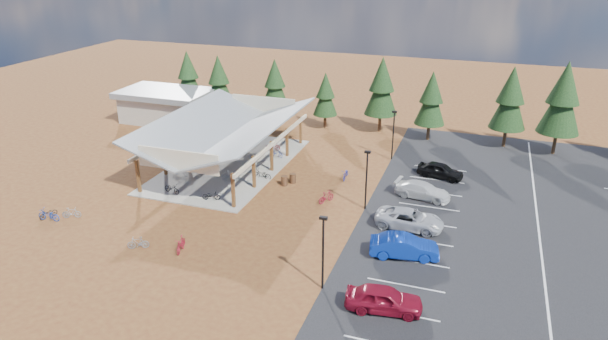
% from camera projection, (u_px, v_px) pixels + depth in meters
% --- Properties ---
extents(ground, '(140.00, 140.00, 0.00)m').
position_uv_depth(ground, '(300.00, 210.00, 44.86)').
color(ground, '#5C2D18').
rests_on(ground, ground).
extents(asphalt_lot, '(27.00, 44.00, 0.04)m').
position_uv_depth(asphalt_lot, '(538.00, 228.00, 41.90)').
color(asphalt_lot, black).
rests_on(asphalt_lot, ground).
extents(concrete_pad, '(10.60, 18.60, 0.10)m').
position_uv_depth(concrete_pad, '(229.00, 165.00, 53.97)').
color(concrete_pad, gray).
rests_on(concrete_pad, ground).
extents(bike_pavilion, '(11.65, 19.40, 4.97)m').
position_uv_depth(bike_pavilion, '(227.00, 129.00, 52.52)').
color(bike_pavilion, '#533017').
rests_on(bike_pavilion, concrete_pad).
extents(outbuilding, '(11.00, 7.00, 3.90)m').
position_uv_depth(outbuilding, '(166.00, 105.00, 67.03)').
color(outbuilding, '#ADA593').
rests_on(outbuilding, ground).
extents(lamp_post_0, '(0.50, 0.25, 5.14)m').
position_uv_depth(lamp_post_0, '(323.00, 248.00, 33.48)').
color(lamp_post_0, black).
rests_on(lamp_post_0, ground).
extents(lamp_post_1, '(0.50, 0.25, 5.14)m').
position_uv_depth(lamp_post_1, '(367.00, 176.00, 43.96)').
color(lamp_post_1, black).
rests_on(lamp_post_1, ground).
extents(lamp_post_2, '(0.50, 0.25, 5.14)m').
position_uv_depth(lamp_post_2, '(393.00, 132.00, 54.44)').
color(lamp_post_2, black).
rests_on(lamp_post_2, ground).
extents(trash_bin_0, '(0.60, 0.60, 0.90)m').
position_uv_depth(trash_bin_0, '(293.00, 178.00, 49.88)').
color(trash_bin_0, '#472C19').
rests_on(trash_bin_0, ground).
extents(trash_bin_1, '(0.60, 0.60, 0.90)m').
position_uv_depth(trash_bin_1, '(284.00, 181.00, 49.37)').
color(trash_bin_1, '#472C19').
rests_on(trash_bin_1, ground).
extents(pine_0, '(3.43, 3.43, 7.98)m').
position_uv_depth(pine_0, '(188.00, 75.00, 69.87)').
color(pine_0, '#382314').
rests_on(pine_0, ground).
extents(pine_1, '(3.41, 3.41, 7.93)m').
position_uv_depth(pine_1, '(219.00, 80.00, 67.28)').
color(pine_1, '#382314').
rests_on(pine_1, ground).
extents(pine_2, '(3.34, 3.34, 7.77)m').
position_uv_depth(pine_2, '(275.00, 84.00, 66.01)').
color(pine_2, '#382314').
rests_on(pine_2, ground).
extents(pine_3, '(2.88, 2.88, 6.71)m').
position_uv_depth(pine_3, '(325.00, 94.00, 63.73)').
color(pine_3, '#382314').
rests_on(pine_3, ground).
extents(pine_4, '(3.78, 3.78, 8.80)m').
position_uv_depth(pine_4, '(382.00, 87.00, 61.90)').
color(pine_4, '#382314').
rests_on(pine_4, ground).
extents(pine_5, '(3.36, 3.36, 7.82)m').
position_uv_depth(pine_5, '(431.00, 99.00, 59.36)').
color(pine_5, '#382314').
rests_on(pine_5, ground).
extents(pine_6, '(3.80, 3.80, 8.86)m').
position_uv_depth(pine_6, '(510.00, 98.00, 57.02)').
color(pine_6, '#382314').
rests_on(pine_6, ground).
extents(pine_7, '(4.21, 4.21, 9.81)m').
position_uv_depth(pine_7, '(563.00, 98.00, 54.74)').
color(pine_7, '#382314').
rests_on(pine_7, ground).
extents(bike_0, '(1.80, 0.98, 0.90)m').
position_uv_depth(bike_0, '(172.00, 188.00, 47.58)').
color(bike_0, black).
rests_on(bike_0, concrete_pad).
extents(bike_1, '(1.76, 0.50, 1.06)m').
position_uv_depth(bike_1, '(181.00, 170.00, 51.28)').
color(bike_1, '#93969B').
rests_on(bike_1, concrete_pad).
extents(bike_2, '(1.93, 0.81, 0.99)m').
position_uv_depth(bike_2, '(226.00, 151.00, 56.21)').
color(bike_2, navy).
rests_on(bike_2, concrete_pad).
extents(bike_3, '(1.89, 1.03, 1.09)m').
position_uv_depth(bike_3, '(225.00, 141.00, 58.84)').
color(bike_3, maroon).
rests_on(bike_3, concrete_pad).
extents(bike_4, '(1.65, 0.98, 0.82)m').
position_uv_depth(bike_4, '(211.00, 195.00, 46.32)').
color(bike_4, black).
rests_on(bike_4, concrete_pad).
extents(bike_5, '(1.84, 0.86, 1.06)m').
position_uv_depth(bike_5, '(231.00, 175.00, 50.09)').
color(bike_5, gray).
rests_on(bike_5, concrete_pad).
extents(bike_6, '(1.67, 0.99, 0.83)m').
position_uv_depth(bike_6, '(277.00, 153.00, 55.78)').
color(bike_6, navy).
rests_on(bike_6, concrete_pad).
extents(bike_7, '(1.61, 0.70, 0.94)m').
position_uv_depth(bike_7, '(273.00, 146.00, 57.60)').
color(bike_7, maroon).
rests_on(bike_7, concrete_pad).
extents(bike_8, '(0.94, 1.60, 0.80)m').
position_uv_depth(bike_8, '(48.00, 213.00, 43.45)').
color(bike_8, black).
rests_on(bike_8, ground).
extents(bike_9, '(1.54, 1.00, 0.90)m').
position_uv_depth(bike_9, '(72.00, 213.00, 43.43)').
color(bike_9, gray).
rests_on(bike_9, ground).
extents(bike_10, '(1.95, 0.83, 1.00)m').
position_uv_depth(bike_10, '(49.00, 215.00, 42.95)').
color(bike_10, '#13379C').
rests_on(bike_10, ground).
extents(bike_11, '(0.92, 1.89, 1.10)m').
position_uv_depth(bike_11, '(181.00, 244.00, 38.68)').
color(bike_11, maroon).
rests_on(bike_11, ground).
extents(bike_13, '(1.58, 1.09, 0.93)m').
position_uv_depth(bike_13, '(138.00, 243.00, 39.00)').
color(bike_13, gray).
rests_on(bike_13, ground).
extents(bike_14, '(0.77, 1.92, 0.99)m').
position_uv_depth(bike_14, '(346.00, 174.00, 50.70)').
color(bike_14, navy).
rests_on(bike_14, ground).
extents(bike_15, '(1.26, 1.73, 1.03)m').
position_uv_depth(bike_15, '(326.00, 197.00, 46.04)').
color(bike_15, maroon).
rests_on(bike_15, ground).
extents(bike_16, '(1.84, 0.80, 0.94)m').
position_uv_depth(bike_16, '(262.00, 174.00, 50.70)').
color(bike_16, black).
rests_on(bike_16, ground).
extents(car_0, '(4.80, 2.44, 1.57)m').
position_uv_depth(car_0, '(384.00, 299.00, 32.21)').
color(car_0, maroon).
rests_on(car_0, asphalt_lot).
extents(car_1, '(5.02, 2.53, 1.58)m').
position_uv_depth(car_1, '(404.00, 247.00, 37.81)').
color(car_1, '#0B2A97').
rests_on(car_1, asphalt_lot).
extents(car_2, '(5.30, 2.56, 1.45)m').
position_uv_depth(car_2, '(409.00, 219.00, 41.74)').
color(car_2, '#B1B2B8').
rests_on(car_2, asphalt_lot).
extents(car_3, '(5.00, 2.66, 1.38)m').
position_uv_depth(car_3, '(423.00, 190.00, 46.73)').
color(car_3, silver).
rests_on(car_3, asphalt_lot).
extents(car_4, '(4.51, 2.53, 1.45)m').
position_uv_depth(car_4, '(440.00, 170.00, 50.81)').
color(car_4, black).
rests_on(car_4, asphalt_lot).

